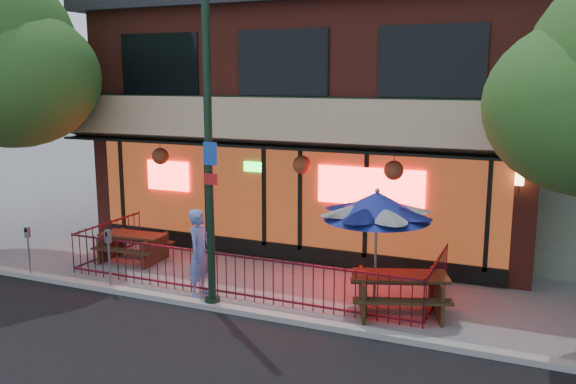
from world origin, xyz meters
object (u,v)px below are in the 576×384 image
at_px(parking_meter_near, 109,250).
at_px(parking_meter_far, 28,243).
at_px(picnic_table_left, 133,243).
at_px(pedestrian, 200,253).
at_px(street_light, 209,155).
at_px(picnic_table_right, 399,288).
at_px(patio_umbrella, 377,206).

relative_size(parking_meter_near, parking_meter_far, 1.12).
bearing_deg(picnic_table_left, parking_meter_near, -65.53).
bearing_deg(pedestrian, picnic_table_left, 61.30).
bearing_deg(street_light, parking_meter_near, -178.84).
relative_size(picnic_table_right, parking_meter_near, 1.64).
height_order(parking_meter_near, parking_meter_far, parking_meter_near).
xyz_separation_m(street_light, pedestrian, (-0.58, 0.50, -2.20)).
bearing_deg(parking_meter_far, patio_umbrella, 10.64).
bearing_deg(patio_umbrella, pedestrian, -165.87).
bearing_deg(street_light, picnic_table_left, 150.36).
xyz_separation_m(street_light, picnic_table_right, (3.60, 1.20, -2.62)).
bearing_deg(picnic_table_left, parking_meter_far, -124.33).
bearing_deg(street_light, parking_meter_far, -179.10).
distance_m(picnic_table_left, pedestrian, 3.30).
distance_m(picnic_table_left, patio_umbrella, 6.75).
bearing_deg(parking_meter_near, pedestrian, 15.64).
xyz_separation_m(street_light, patio_umbrella, (3.04, 1.41, -1.04)).
relative_size(street_light, picnic_table_right, 3.08).
bearing_deg(parking_meter_far, street_light, 0.90).
xyz_separation_m(picnic_table_left, parking_meter_far, (-1.41, -2.06, 0.36)).
distance_m(patio_umbrella, parking_meter_near, 5.90).
relative_size(picnic_table_left, picnic_table_right, 0.77).
relative_size(patio_umbrella, parking_meter_near, 1.79).
bearing_deg(street_light, patio_umbrella, 24.97).
height_order(street_light, parking_meter_near, street_light).
height_order(street_light, picnic_table_right, street_light).
bearing_deg(picnic_table_left, picnic_table_right, -6.36).
bearing_deg(picnic_table_right, pedestrian, -170.60).
height_order(street_light, picnic_table_left, street_light).
distance_m(picnic_table_left, parking_meter_far, 2.52).
relative_size(picnic_table_right, parking_meter_far, 1.85).
distance_m(picnic_table_right, parking_meter_far, 8.60).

